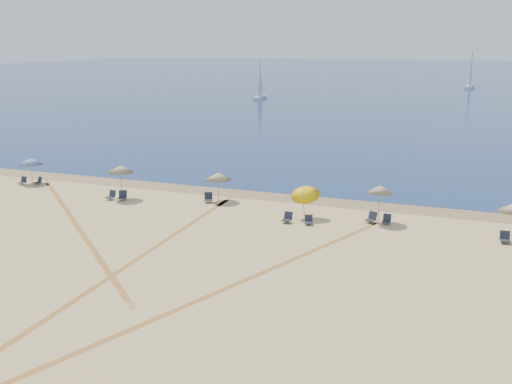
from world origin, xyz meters
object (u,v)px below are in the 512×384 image
umbrella_0 (30,161)px  chair_3 (123,196)px  sailboat_1 (260,88)px  umbrella_3 (305,192)px  chair_6 (309,220)px  umbrella_2 (218,176)px  chair_1 (39,181)px  sailboat_2 (470,77)px  umbrella_4 (380,189)px  chair_8 (387,220)px  chair_7 (372,218)px  chair_2 (111,195)px  chair_4 (208,198)px  chair_5 (288,218)px  chair_9 (505,238)px  umbrella_1 (120,169)px  chair_0 (23,181)px

umbrella_0 → chair_3: (10.36, -2.11, -1.59)m
chair_3 → sailboat_1: (-18.37, 82.66, 2.10)m
umbrella_3 → chair_6: (0.66, -1.39, -1.58)m
umbrella_0 → umbrella_2: (17.34, 0.26, 0.01)m
chair_1 → sailboat_2: size_ratio=0.08×
umbrella_4 → chair_1: (-28.80, 0.88, -1.97)m
umbrella_3 → chair_8: umbrella_3 is taller
chair_8 → sailboat_2: 130.50m
chair_8 → chair_7: bearing=-175.6°
umbrella_2 → chair_6: size_ratio=3.12×
chair_2 → sailboat_1: (-17.44, 82.80, 2.12)m
chair_1 → chair_2: size_ratio=1.00×
chair_4 → chair_7: (12.43, -0.94, -0.01)m
chair_5 → chair_9: (13.52, 0.55, -0.00)m
chair_3 → chair_6: size_ratio=1.23×
umbrella_2 → umbrella_4: bearing=-6.3°
chair_1 → chair_5: (23.11, -3.09, 0.03)m
umbrella_1 → umbrella_4: umbrella_1 is taller
umbrella_0 → chair_5: size_ratio=3.14×
umbrella_1 → sailboat_2: (24.34, 130.78, 0.63)m
chair_1 → chair_0: bearing=-141.2°
umbrella_0 → chair_1: 1.84m
chair_0 → sailboat_1: (-7.57, 81.19, 2.13)m
chair_7 → sailboat_2: bearing=107.8°
chair_2 → sailboat_1: sailboat_1 is taller
chair_1 → chair_6: (24.56, -3.05, -0.01)m
umbrella_0 → chair_5: umbrella_0 is taller
umbrella_2 → chair_4: bearing=-128.3°
umbrella_1 → chair_2: umbrella_1 is taller
chair_0 → chair_5: size_ratio=0.92×
chair_4 → chair_7: bearing=-28.9°
chair_2 → chair_7: bearing=11.5°
chair_5 → chair_9: size_ratio=0.97×
chair_8 → chair_5: bearing=-161.5°
chair_3 → umbrella_0: bearing=145.5°
chair_5 → sailboat_2: (10.41, 132.40, 2.64)m
umbrella_2 → chair_7: umbrella_2 is taller
chair_4 → chair_6: chair_4 is taller
umbrella_2 → chair_6: bearing=-23.6°
umbrella_2 → chair_3: (-6.98, -2.37, -1.59)m
umbrella_4 → chair_1: bearing=178.2°
umbrella_2 → umbrella_3: size_ratio=0.89×
chair_4 → umbrella_1: bearing=165.9°
umbrella_3 → chair_1: umbrella_3 is taller
chair_9 → umbrella_4: bearing=162.0°
chair_3 → sailboat_2: (23.99, 131.21, 2.63)m
umbrella_3 → sailboat_2: sailboat_2 is taller
chair_7 → sailboat_2: sailboat_2 is taller
chair_8 → chair_9: 7.36m
chair_8 → sailboat_1: sailboat_1 is taller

